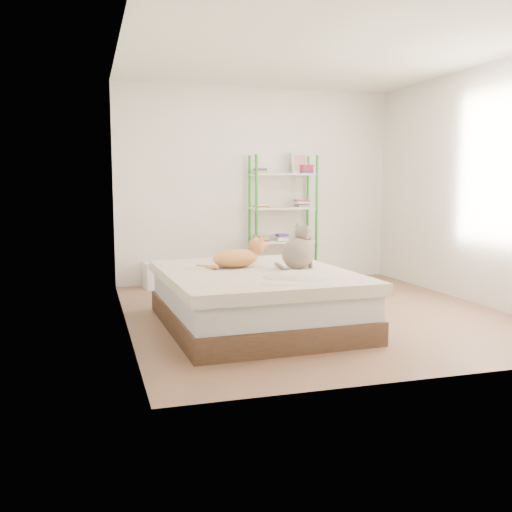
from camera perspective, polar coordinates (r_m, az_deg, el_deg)
name	(u,v)px	position (r m, az deg, el deg)	size (l,w,h in m)	color
room	(316,186)	(5.80, 6.07, 6.97)	(3.81, 4.21, 2.61)	#896450
bed	(255,298)	(5.32, -0.11, -4.24)	(1.73, 2.12, 0.53)	brown
orange_cat	(236,256)	(5.45, -2.06, 0.03)	(0.56, 0.30, 0.23)	#DE844F
grey_cat	(298,247)	(5.34, 4.22, 0.92)	(0.31, 0.37, 0.42)	gray
shelf_unit	(283,220)	(7.68, 2.74, 3.65)	(0.88, 0.36, 1.74)	#278920
cardboard_box	(282,278)	(7.00, 2.64, -2.24)	(0.62, 0.65, 0.40)	#AB7D50
white_bin	(155,275)	(7.34, -10.03, -1.89)	(0.34, 0.32, 0.34)	white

